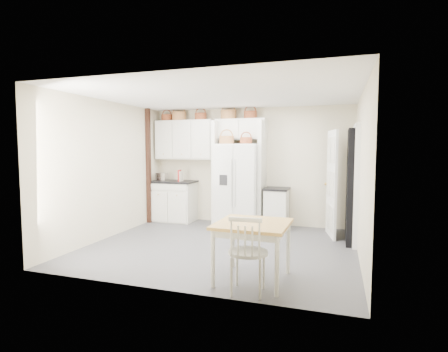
% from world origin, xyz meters
% --- Properties ---
extents(floor, '(4.50, 4.50, 0.00)m').
position_xyz_m(floor, '(0.00, 0.00, 0.00)').
color(floor, '#46454A').
rests_on(floor, ground).
extents(ceiling, '(4.50, 4.50, 0.00)m').
position_xyz_m(ceiling, '(0.00, 0.00, 2.60)').
color(ceiling, white).
rests_on(ceiling, wall_back).
extents(wall_back, '(4.50, 0.00, 4.50)m').
position_xyz_m(wall_back, '(0.00, 2.00, 1.30)').
color(wall_back, beige).
rests_on(wall_back, floor).
extents(wall_left, '(0.00, 4.00, 4.00)m').
position_xyz_m(wall_left, '(-2.25, 0.00, 1.30)').
color(wall_left, beige).
rests_on(wall_left, floor).
extents(wall_right, '(0.00, 4.00, 4.00)m').
position_xyz_m(wall_right, '(2.25, 0.00, 1.30)').
color(wall_right, beige).
rests_on(wall_right, floor).
extents(refrigerator, '(0.93, 0.75, 1.80)m').
position_xyz_m(refrigerator, '(-0.15, 1.62, 0.90)').
color(refrigerator, silver).
rests_on(refrigerator, floor).
extents(base_cab_left, '(0.98, 0.62, 0.91)m').
position_xyz_m(base_cab_left, '(-1.74, 1.70, 0.45)').
color(base_cab_left, silver).
rests_on(base_cab_left, floor).
extents(base_cab_right, '(0.47, 0.56, 0.82)m').
position_xyz_m(base_cab_right, '(0.68, 1.70, 0.41)').
color(base_cab_right, silver).
rests_on(base_cab_right, floor).
extents(dining_table, '(0.93, 0.93, 0.76)m').
position_xyz_m(dining_table, '(0.88, -1.35, 0.38)').
color(dining_table, '#A86F2C').
rests_on(dining_table, floor).
extents(windsor_chair, '(0.50, 0.46, 0.97)m').
position_xyz_m(windsor_chair, '(0.92, -1.75, 0.48)').
color(windsor_chair, silver).
rests_on(windsor_chair, floor).
extents(counter_left, '(1.02, 0.66, 0.04)m').
position_xyz_m(counter_left, '(-1.74, 1.70, 0.93)').
color(counter_left, black).
rests_on(counter_left, base_cab_left).
extents(counter_right, '(0.51, 0.60, 0.04)m').
position_xyz_m(counter_right, '(0.68, 1.70, 0.84)').
color(counter_right, black).
rests_on(counter_right, base_cab_right).
extents(toaster, '(0.28, 0.18, 0.19)m').
position_xyz_m(toaster, '(-2.00, 1.61, 1.04)').
color(toaster, silver).
rests_on(toaster, counter_left).
extents(cookbook_red, '(0.07, 0.18, 0.26)m').
position_xyz_m(cookbook_red, '(-1.55, 1.62, 1.08)').
color(cookbook_red, '#A11E1B').
rests_on(cookbook_red, counter_left).
extents(cookbook_cream, '(0.04, 0.16, 0.23)m').
position_xyz_m(cookbook_cream, '(-1.51, 1.62, 1.06)').
color(cookbook_cream, beige).
rests_on(cookbook_cream, counter_left).
extents(basket_upper_a, '(0.26, 0.26, 0.15)m').
position_xyz_m(basket_upper_a, '(-1.97, 1.83, 2.42)').
color(basket_upper_a, maroon).
rests_on(basket_upper_a, upper_cabinet).
extents(basket_upper_b, '(0.34, 0.34, 0.20)m').
position_xyz_m(basket_upper_b, '(-1.65, 1.83, 2.45)').
color(basket_upper_b, brown).
rests_on(basket_upper_b, upper_cabinet).
extents(basket_upper_c, '(0.27, 0.27, 0.16)m').
position_xyz_m(basket_upper_c, '(-1.11, 1.83, 2.43)').
color(basket_upper_c, maroon).
rests_on(basket_upper_c, upper_cabinet).
extents(basket_bridge_a, '(0.35, 0.35, 0.20)m').
position_xyz_m(basket_bridge_a, '(-0.44, 1.83, 2.45)').
color(basket_bridge_a, brown).
rests_on(basket_bridge_a, bridge_cabinet).
extents(basket_bridge_b, '(0.28, 0.28, 0.16)m').
position_xyz_m(basket_bridge_b, '(0.06, 1.83, 2.43)').
color(basket_bridge_b, maroon).
rests_on(basket_bridge_b, bridge_cabinet).
extents(basket_fridge_a, '(0.32, 0.32, 0.17)m').
position_xyz_m(basket_fridge_a, '(-0.39, 1.52, 1.88)').
color(basket_fridge_a, brown).
rests_on(basket_fridge_a, refrigerator).
extents(basket_fridge_b, '(0.26, 0.26, 0.14)m').
position_xyz_m(basket_fridge_b, '(0.04, 1.52, 1.87)').
color(basket_fridge_b, maroon).
rests_on(basket_fridge_b, refrigerator).
extents(upper_cabinet, '(1.40, 0.34, 0.90)m').
position_xyz_m(upper_cabinet, '(-1.50, 1.83, 1.90)').
color(upper_cabinet, silver).
rests_on(upper_cabinet, wall_back).
extents(bridge_cabinet, '(1.12, 0.34, 0.45)m').
position_xyz_m(bridge_cabinet, '(-0.15, 1.83, 2.12)').
color(bridge_cabinet, silver).
rests_on(bridge_cabinet, wall_back).
extents(fridge_panel_left, '(0.08, 0.60, 2.30)m').
position_xyz_m(fridge_panel_left, '(-0.66, 1.70, 1.15)').
color(fridge_panel_left, silver).
rests_on(fridge_panel_left, floor).
extents(fridge_panel_right, '(0.08, 0.60, 2.30)m').
position_xyz_m(fridge_panel_right, '(0.36, 1.70, 1.15)').
color(fridge_panel_right, silver).
rests_on(fridge_panel_right, floor).
extents(trim_post, '(0.09, 0.09, 2.60)m').
position_xyz_m(trim_post, '(-2.20, 1.35, 1.30)').
color(trim_post, black).
rests_on(trim_post, floor).
extents(doorway_void, '(0.18, 0.85, 2.05)m').
position_xyz_m(doorway_void, '(2.16, 1.00, 1.02)').
color(doorway_void, black).
rests_on(doorway_void, floor).
extents(door_slab, '(0.21, 0.79, 2.05)m').
position_xyz_m(door_slab, '(1.80, 1.33, 1.02)').
color(door_slab, white).
rests_on(door_slab, floor).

